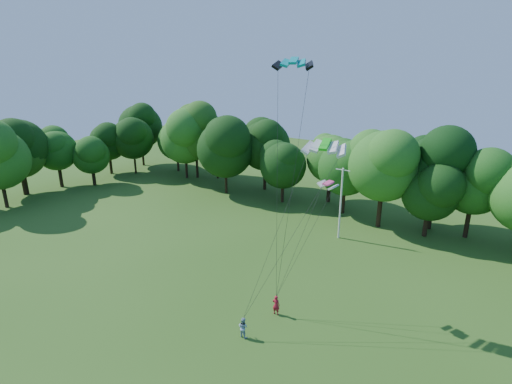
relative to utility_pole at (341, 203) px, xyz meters
The scene contains 9 objects.
utility_pole is the anchor object (origin of this frame).
kite_flyer_left 16.87m from the utility_pole, 83.80° to the right, with size 0.61×0.40×1.67m, color #A81529.
kite_flyer_right 20.43m from the utility_pole, 86.44° to the right, with size 0.77×0.60×1.57m, color #8DA8C4.
kite_teal 20.32m from the utility_pole, 84.91° to the right, with size 3.08×2.16×0.55m.
kite_green 16.69m from the utility_pole, 73.98° to the right, with size 3.25×1.81×0.75m.
kite_pink 14.49m from the utility_pole, 72.74° to the right, with size 1.81×1.29×0.27m.
tree_back_west 32.17m from the utility_pole, 162.53° to the left, with size 10.10×10.10×14.69m.
tree_back_center 12.29m from the utility_pole, 47.60° to the left, with size 8.76×8.76×12.74m.
tree_flank_west 47.25m from the utility_pole, 165.00° to the right, with size 8.71×8.71×12.67m.
Camera 1 is at (15.89, -12.09, 19.07)m, focal length 28.00 mm.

